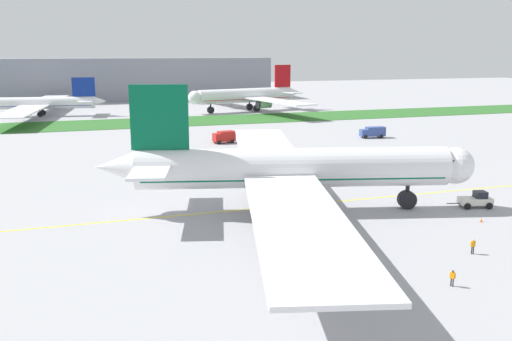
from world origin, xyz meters
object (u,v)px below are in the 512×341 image
(ground_crew_wingwalker_port, at_px, (453,277))
(parked_airliner_far_centre, at_px, (33,103))
(airliner_foreground, at_px, (288,169))
(service_truck_baggage_loader, at_px, (373,132))
(service_truck_fuel_bowser, at_px, (224,137))
(ground_crew_marshaller_front, at_px, (473,245))
(parked_airliner_far_right, at_px, (248,96))
(pushback_tug, at_px, (476,200))
(traffic_cone_port_wing, at_px, (481,220))

(ground_crew_wingwalker_port, relative_size, parked_airliner_far_centre, 0.02)
(airliner_foreground, bearing_deg, ground_crew_wingwalker_port, -78.78)
(ground_crew_wingwalker_port, xyz_separation_m, service_truck_baggage_loader, (37.79, 81.16, 0.52))
(service_truck_fuel_bowser, bearing_deg, airliner_foreground, -96.20)
(airliner_foreground, relative_size, service_truck_baggage_loader, 12.46)
(ground_crew_marshaller_front, bearing_deg, parked_airliner_far_centre, 109.30)
(airliner_foreground, bearing_deg, parked_airliner_far_right, 75.33)
(service_truck_fuel_bowser, distance_m, parked_airliner_far_centre, 84.71)
(pushback_tug, xyz_separation_m, ground_crew_wingwalker_port, (-19.88, -21.28, -0.07))
(airliner_foreground, height_order, parked_airliner_far_right, airliner_foreground)
(airliner_foreground, relative_size, ground_crew_wingwalker_port, 50.65)
(pushback_tug, relative_size, ground_crew_marshaller_front, 3.76)
(service_truck_fuel_bowser, xyz_separation_m, parked_airliner_far_centre, (-45.69, 71.28, 2.73))
(airliner_foreground, distance_m, traffic_cone_port_wing, 25.37)
(traffic_cone_port_wing, relative_size, parked_airliner_far_right, 0.01)
(ground_crew_marshaller_front, bearing_deg, parked_airliner_far_right, 82.44)
(pushback_tug, height_order, service_truck_baggage_loader, service_truck_baggage_loader)
(pushback_tug, xyz_separation_m, service_truck_baggage_loader, (17.91, 59.88, 0.45))
(service_truck_baggage_loader, relative_size, service_truck_fuel_bowser, 1.19)
(airliner_foreground, relative_size, ground_crew_marshaller_front, 48.12)
(ground_crew_marshaller_front, bearing_deg, pushback_tug, 50.01)
(service_truck_baggage_loader, xyz_separation_m, service_truck_fuel_bowser, (-37.11, 3.55, 0.05))
(service_truck_baggage_loader, bearing_deg, airliner_foreground, -129.03)
(ground_crew_marshaller_front, relative_size, service_truck_fuel_bowser, 0.31)
(pushback_tug, bearing_deg, parked_airliner_far_right, 87.09)
(traffic_cone_port_wing, height_order, service_truck_fuel_bowser, service_truck_fuel_bowser)
(traffic_cone_port_wing, relative_size, service_truck_fuel_bowser, 0.11)
(service_truck_baggage_loader, xyz_separation_m, parked_airliner_far_centre, (-82.80, 74.84, 2.78))
(ground_crew_wingwalker_port, relative_size, traffic_cone_port_wing, 2.71)
(ground_crew_wingwalker_port, bearing_deg, airliner_foreground, 101.22)
(pushback_tug, xyz_separation_m, service_truck_fuel_bowser, (-19.20, 63.44, 0.50))
(ground_crew_wingwalker_port, distance_m, ground_crew_marshaller_front, 9.76)
(parked_airliner_far_centre, bearing_deg, parked_airliner_far_right, -5.05)
(airliner_foreground, distance_m, parked_airliner_far_right, 126.04)
(airliner_foreground, bearing_deg, pushback_tug, -14.32)
(traffic_cone_port_wing, relative_size, parked_airliner_far_centre, 0.01)
(airliner_foreground, xyz_separation_m, ground_crew_wingwalker_port, (5.50, -27.76, -4.81))
(ground_crew_marshaller_front, relative_size, parked_airliner_far_right, 0.02)
(traffic_cone_port_wing, distance_m, service_truck_fuel_bowser, 70.95)
(traffic_cone_port_wing, xyz_separation_m, service_truck_baggage_loader, (21.80, 65.71, 1.19))
(pushback_tug, height_order, parked_airliner_far_right, parked_airliner_far_right)
(parked_airliner_far_right, bearing_deg, pushback_tug, -92.91)
(airliner_foreground, xyz_separation_m, pushback_tug, (25.38, -6.48, -4.73))
(parked_airliner_far_right, bearing_deg, airliner_foreground, -104.67)
(ground_crew_marshaller_front, relative_size, traffic_cone_port_wing, 2.85)
(traffic_cone_port_wing, distance_m, parked_airliner_far_right, 134.74)
(service_truck_baggage_loader, bearing_deg, ground_crew_marshaller_front, -112.13)
(service_truck_fuel_bowser, bearing_deg, pushback_tug, -73.16)
(service_truck_baggage_loader, xyz_separation_m, parked_airliner_far_right, (-11.39, 68.53, 3.98))
(parked_airliner_far_centre, xyz_separation_m, parked_airliner_far_right, (71.42, -6.31, 1.20))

